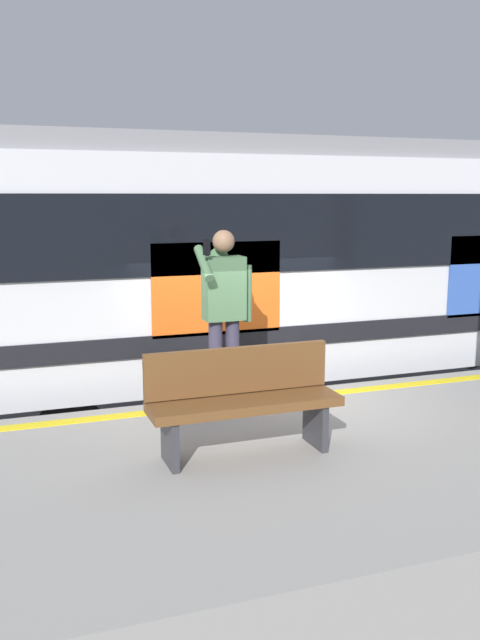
% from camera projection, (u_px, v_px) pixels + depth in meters
% --- Properties ---
extents(ground_plane, '(24.40, 24.40, 0.00)m').
position_uv_depth(ground_plane, '(250.00, 482.00, 7.80)').
color(ground_plane, '#3D3D3F').
extents(platform, '(16.26, 3.69, 1.05)m').
position_uv_depth(platform, '(325.00, 508.00, 6.00)').
color(platform, gray).
rests_on(platform, ground).
extents(safety_line, '(15.94, 0.16, 0.01)m').
position_uv_depth(safety_line, '(260.00, 401.00, 7.33)').
color(safety_line, yellow).
rests_on(safety_line, platform).
extents(track_rail_near, '(21.14, 0.08, 0.16)m').
position_uv_depth(track_rail_near, '(219.00, 442.00, 8.85)').
color(track_rail_near, slate).
rests_on(track_rail_near, ground).
extents(track_rail_far, '(21.14, 0.08, 0.16)m').
position_uv_depth(track_rail_far, '(189.00, 410.00, 10.18)').
color(track_rail_far, slate).
rests_on(track_rail_far, ground).
extents(train_carriage, '(11.18, 2.79, 3.76)m').
position_uv_depth(train_carriage, '(318.00, 253.00, 9.66)').
color(train_carriage, silver).
rests_on(train_carriage, ground).
extents(passenger, '(0.57, 0.55, 1.84)m').
position_uv_depth(passenger, '(224.00, 305.00, 6.83)').
color(passenger, '#383347').
rests_on(passenger, platform).
extents(handbag, '(0.38, 0.34, 0.39)m').
position_uv_depth(handbag, '(182.00, 395.00, 6.94)').
color(handbag, black).
rests_on(handbag, platform).
extents(bench, '(1.64, 0.44, 0.90)m').
position_uv_depth(bench, '(243.00, 397.00, 5.78)').
color(bench, brown).
rests_on(bench, platform).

